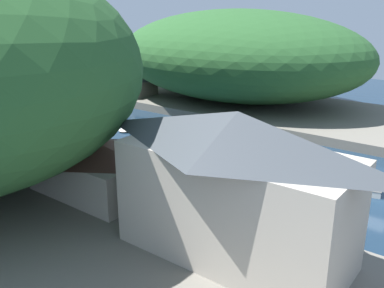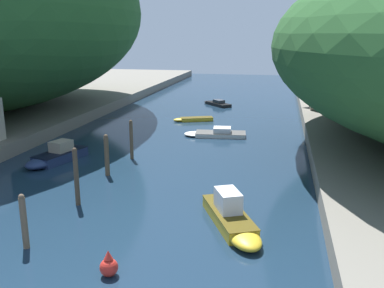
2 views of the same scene
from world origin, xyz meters
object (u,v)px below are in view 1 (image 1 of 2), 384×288
boathouse_shed (96,166)px  boat_yellow_tender (272,144)px  boat_far_right_bank (138,163)px  channel_buoy_near (300,164)px  boat_white_cruiser (135,126)px  boat_navy_launch (83,124)px  boat_far_upstream (225,193)px  person_on_quay (237,214)px  right_bank_cottage (133,83)px  waterfront_building (235,184)px  boat_near_quay (42,111)px  boat_cabin_cruiser (349,187)px

boathouse_shed → boat_yellow_tender: bearing=-12.3°
boat_far_right_bank → channel_buoy_near: (9.89, -13.66, -0.04)m
boat_white_cruiser → boat_yellow_tender: bearing=-174.4°
boat_yellow_tender → boat_navy_launch: boat_yellow_tender is taller
boat_far_upstream → boat_yellow_tender: 15.31m
boat_far_upstream → boat_yellow_tender: bearing=-96.8°
person_on_quay → boathouse_shed: bearing=7.9°
right_bank_cottage → boat_far_right_bank: bearing=-134.6°
boat_far_right_bank → person_on_quay: 17.31m
waterfront_building → boat_near_quay: (17.15, 46.07, -5.68)m
boathouse_shed → boat_far_upstream: bearing=-47.2°
boat_near_quay → boat_white_cruiser: boat_white_cruiser is taller
waterfront_building → boat_yellow_tender: bearing=21.6°
boat_white_cruiser → person_on_quay: size_ratio=3.49×
boat_near_quay → channel_buoy_near: (2.13, -42.11, 0.18)m
boathouse_shed → boat_white_cruiser: (18.60, 14.10, -3.18)m
boat_near_quay → boat_navy_launch: (-0.97, -11.19, -0.06)m
boat_far_upstream → boat_navy_launch: size_ratio=0.91×
right_bank_cottage → boat_far_upstream: 41.46m
boat_white_cruiser → boat_cabin_cruiser: 30.32m
boat_far_upstream → boat_white_cruiser: (11.18, 22.09, -0.19)m
boat_near_quay → boat_far_upstream: boat_far_upstream is taller
waterfront_building → channel_buoy_near: waterfront_building is taller
boat_navy_launch → person_on_quay: size_ratio=2.64×
boat_yellow_tender → channel_buoy_near: (-4.26, -5.37, -0.06)m
person_on_quay → channel_buoy_near: bearing=-82.6°
waterfront_building → boat_yellow_tender: (23.53, 9.33, -5.44)m
boat_near_quay → person_on_quay: 46.69m
person_on_quay → boat_white_cruiser: bearing=-32.8°
boat_near_quay → boat_far_upstream: bearing=-143.9°
boat_white_cruiser → boat_yellow_tender: size_ratio=0.97×
boat_white_cruiser → boat_cabin_cruiser: bearing=169.0°
waterfront_building → boat_navy_launch: bearing=65.1°
waterfront_building → boathouse_shed: 14.49m
boat_white_cruiser → boathouse_shed: bearing=121.3°
waterfront_building → boat_white_cruiser: bearing=55.2°
boathouse_shed → boat_white_cruiser: boathouse_shed is taller
waterfront_building → boat_white_cruiser: 34.97m
channel_buoy_near → person_on_quay: size_ratio=0.65×
boat_near_quay → boat_navy_launch: bearing=-136.7°
waterfront_building → boat_navy_launch: 38.88m
boat_navy_launch → person_on_quay: bearing=136.6°
boathouse_shed → boat_near_quay: 35.80m
boat_far_right_bank → boat_navy_launch: bearing=-96.2°
right_bank_cottage → boathouse_shed: bearing=-139.5°
right_bank_cottage → boat_far_right_bank: 32.11m
boat_navy_launch → person_on_quay: person_on_quay is taller
boat_yellow_tender → waterfront_building: bearing=-3.1°
boat_near_quay → boat_navy_launch: 11.23m
boat_white_cruiser → person_on_quay: 31.54m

